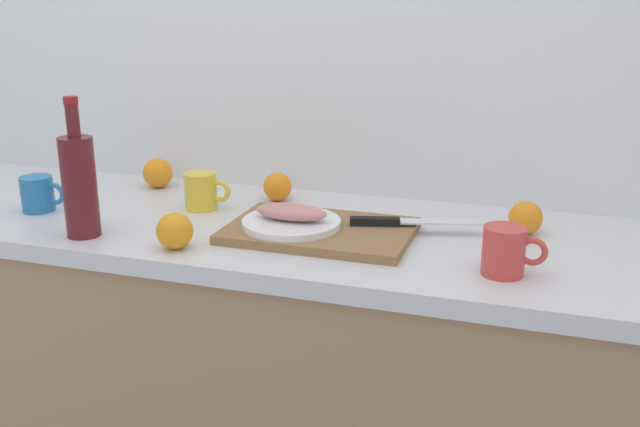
% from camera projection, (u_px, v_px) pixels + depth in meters
% --- Properties ---
extents(back_wall, '(3.20, 0.05, 2.50)m').
position_uv_depth(back_wall, '(289.00, 57.00, 1.87)').
color(back_wall, white).
rests_on(back_wall, ground_plane).
extents(kitchen_counter, '(2.00, 0.60, 0.90)m').
position_uv_depth(kitchen_counter, '(248.00, 388.00, 1.81)').
color(kitchen_counter, '#9E7A56').
rests_on(kitchen_counter, ground_plane).
extents(cutting_board, '(0.40, 0.27, 0.02)m').
position_uv_depth(cutting_board, '(320.00, 231.00, 1.57)').
color(cutting_board, olive).
rests_on(cutting_board, kitchen_counter).
extents(white_plate, '(0.22, 0.22, 0.01)m').
position_uv_depth(white_plate, '(291.00, 223.00, 1.57)').
color(white_plate, white).
rests_on(white_plate, cutting_board).
extents(fish_fillet, '(0.16, 0.07, 0.04)m').
position_uv_depth(fish_fillet, '(291.00, 212.00, 1.56)').
color(fish_fillet, tan).
rests_on(fish_fillet, white_plate).
extents(chef_knife, '(0.29, 0.10, 0.02)m').
position_uv_depth(chef_knife, '(399.00, 221.00, 1.57)').
color(chef_knife, silver).
rests_on(chef_knife, cutting_board).
extents(wine_bottle, '(0.07, 0.07, 0.31)m').
position_uv_depth(wine_bottle, '(79.00, 183.00, 1.54)').
color(wine_bottle, '#59191E').
rests_on(wine_bottle, kitchen_counter).
extents(coffee_mug_0, '(0.12, 0.08, 0.09)m').
position_uv_depth(coffee_mug_0, '(39.00, 194.00, 1.74)').
color(coffee_mug_0, '#2672B2').
rests_on(coffee_mug_0, kitchen_counter).
extents(coffee_mug_1, '(0.12, 0.08, 0.09)m').
position_uv_depth(coffee_mug_1, '(202.00, 191.00, 1.75)').
color(coffee_mug_1, yellow).
rests_on(coffee_mug_1, kitchen_counter).
extents(coffee_mug_2, '(0.12, 0.08, 0.09)m').
position_uv_depth(coffee_mug_2, '(505.00, 251.00, 1.34)').
color(coffee_mug_2, '#CC3F38').
rests_on(coffee_mug_2, kitchen_counter).
extents(orange_0, '(0.08, 0.08, 0.08)m').
position_uv_depth(orange_0, '(175.00, 231.00, 1.48)').
color(orange_0, orange).
rests_on(orange_0, kitchen_counter).
extents(orange_1, '(0.07, 0.07, 0.07)m').
position_uv_depth(orange_1, '(278.00, 187.00, 1.82)').
color(orange_1, orange).
rests_on(orange_1, kitchen_counter).
extents(orange_2, '(0.07, 0.07, 0.07)m').
position_uv_depth(orange_2, '(526.00, 218.00, 1.57)').
color(orange_2, orange).
rests_on(orange_2, kitchen_counter).
extents(orange_3, '(0.08, 0.08, 0.08)m').
position_uv_depth(orange_3, '(158.00, 173.00, 1.95)').
color(orange_3, orange).
rests_on(orange_3, kitchen_counter).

